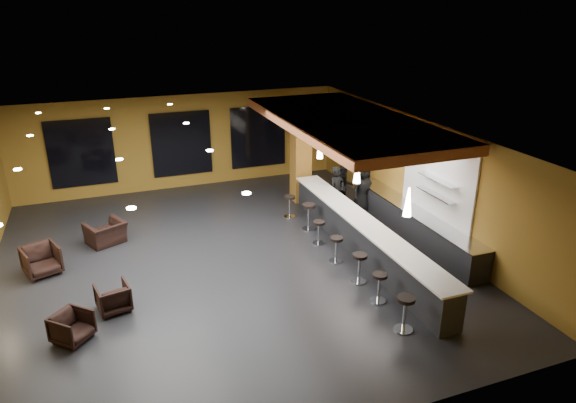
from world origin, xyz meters
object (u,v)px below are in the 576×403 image
object	(u,v)px
staff_a	(337,191)
bar_stool_5	(309,213)
bar_counter	(362,239)
armchair_b	(113,297)
bar_stool_4	(319,229)
prep_counter	(413,224)
bar_stool_0	(405,309)
staff_b	(344,187)
bar_stool_1	(379,284)
armchair_a	(72,327)
column	(301,153)
bar_stool_2	(359,264)
pendant_0	(408,202)
staff_c	(363,189)
armchair_c	(41,260)
pendant_1	(357,171)
bar_stool_3	(336,246)
armchair_d	(106,233)
pendant_2	(320,148)
bar_stool_6	(290,204)

from	to	relation	value
staff_a	bar_stool_5	bearing A→B (deg)	-172.25
bar_counter	armchair_b	size ratio (longest dim) A/B	11.02
bar_stool_4	bar_stool_5	distance (m)	1.05
prep_counter	bar_stool_0	xyz separation A→B (m)	(-2.84, -3.95, 0.10)
staff_b	bar_stool_1	size ratio (longest dim) A/B	2.09
armchair_a	armchair_b	bearing A→B (deg)	-0.95
column	bar_stool_2	distance (m)	6.06
bar_stool_4	staff_b	bearing A→B (deg)	49.60
staff_a	bar_stool_1	xyz separation A→B (m)	(-1.36, -5.15, -0.36)
pendant_0	staff_c	size ratio (longest dim) A/B	0.42
staff_c	bar_stool_1	world-z (taller)	staff_c
pendant_0	armchair_a	distance (m)	7.85
pendant_0	bar_stool_5	world-z (taller)	pendant_0
armchair_c	bar_stool_5	size ratio (longest dim) A/B	1.02
pendant_1	bar_stool_5	bearing A→B (deg)	113.92
bar_stool_1	bar_stool_4	world-z (taller)	bar_stool_1
pendant_0	staff_b	bearing A→B (deg)	78.41
column	pendant_0	world-z (taller)	column
column	bar_stool_3	xyz separation A→B (m)	(-0.84, -4.68, -1.28)
column	bar_stool_4	distance (m)	3.83
pendant_0	bar_stool_4	distance (m)	3.72
column	bar_stool_5	xyz separation A→B (m)	(-0.72, -2.47, -1.21)
armchair_b	bar_stool_0	bearing A→B (deg)	141.26
armchair_d	bar_stool_0	size ratio (longest dim) A/B	1.25
prep_counter	bar_stool_2	world-z (taller)	prep_counter
pendant_2	bar_stool_5	bearing A→B (deg)	-129.75
bar_stool_3	bar_stool_6	distance (m)	3.34
pendant_2	armchair_a	bearing A→B (deg)	-150.37
bar_stool_3	pendant_0	bearing A→B (deg)	-66.32
bar_stool_6	armchair_a	bearing A→B (deg)	-145.52
armchair_b	bar_counter	bearing A→B (deg)	172.28
armchair_a	staff_b	bearing A→B (deg)	-18.11
pendant_2	bar_stool_6	bearing A→B (deg)	164.48
prep_counter	pendant_0	distance (m)	3.73
pendant_1	bar_stool_6	xyz separation A→B (m)	(-0.92, 2.76, -1.88)
bar_stool_3	bar_stool_4	bearing A→B (deg)	90.00
armchair_a	staff_c	bearing A→B (deg)	-22.06
pendant_1	bar_stool_6	bearing A→B (deg)	108.53
staff_c	bar_stool_5	xyz separation A→B (m)	(-2.24, -0.69, -0.30)
bar_counter	bar_stool_6	size ratio (longest dim) A/B	10.82
staff_a	staff_c	world-z (taller)	staff_c
pendant_1	bar_stool_1	xyz separation A→B (m)	(-0.77, -2.75, -1.88)
armchair_a	bar_stool_3	xyz separation A→B (m)	(6.71, 1.21, 0.14)
bar_counter	column	distance (m)	4.77
pendant_1	armchair_d	bearing A→B (deg)	156.98
armchair_b	bar_stool_0	xyz separation A→B (m)	(5.84, -3.05, 0.20)
bar_stool_4	bar_stool_6	world-z (taller)	bar_stool_6
armchair_a	armchair_d	world-z (taller)	armchair_d
prep_counter	pendant_1	bearing A→B (deg)	180.00
bar_counter	pendant_1	world-z (taller)	pendant_1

